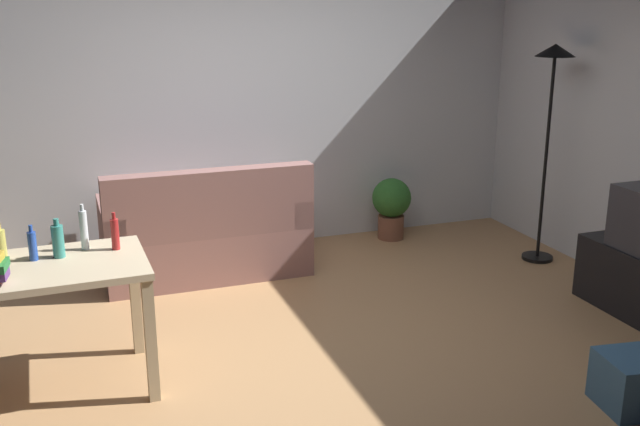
# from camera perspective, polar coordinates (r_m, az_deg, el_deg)

# --- Properties ---
(ground_plane) EXTENTS (5.20, 4.40, 0.02)m
(ground_plane) POSITION_cam_1_polar(r_m,az_deg,el_deg) (4.81, 0.92, -10.44)
(ground_plane) COLOR tan
(wall_rear) EXTENTS (5.20, 0.10, 2.70)m
(wall_rear) POSITION_cam_1_polar(r_m,az_deg,el_deg) (6.45, -6.05, 9.07)
(wall_rear) COLOR silver
(wall_rear) RESTS_ON ground_plane
(couch) EXTENTS (1.60, 0.84, 0.92)m
(couch) POSITION_cam_1_polar(r_m,az_deg,el_deg) (5.99, -8.86, -1.83)
(couch) COLOR #996B66
(couch) RESTS_ON ground_plane
(torchiere_lamp) EXTENTS (0.32, 0.32, 1.81)m
(torchiere_lamp) POSITION_cam_1_polar(r_m,az_deg,el_deg) (6.28, 17.53, 8.80)
(torchiere_lamp) COLOR black
(torchiere_lamp) RESTS_ON ground_plane
(desk) EXTENTS (1.22, 0.73, 0.76)m
(desk) POSITION_cam_1_polar(r_m,az_deg,el_deg) (4.32, -21.26, -5.24)
(desk) COLOR #C6B28E
(desk) RESTS_ON ground_plane
(potted_plant) EXTENTS (0.36, 0.36, 0.57)m
(potted_plant) POSITION_cam_1_polar(r_m,az_deg,el_deg) (6.81, 5.57, 0.70)
(potted_plant) COLOR brown
(potted_plant) RESTS_ON ground_plane
(bottle_squat) EXTENTS (0.06, 0.06, 0.20)m
(bottle_squat) POSITION_cam_1_polar(r_m,az_deg,el_deg) (4.45, -23.57, -2.18)
(bottle_squat) COLOR #BCB24C
(bottle_squat) RESTS_ON desk
(bottle_blue) EXTENTS (0.05, 0.05, 0.20)m
(bottle_blue) POSITION_cam_1_polar(r_m,az_deg,el_deg) (4.35, -21.42, -2.35)
(bottle_blue) COLOR #2347A3
(bottle_blue) RESTS_ON desk
(bottle_tall) EXTENTS (0.07, 0.07, 0.22)m
(bottle_tall) POSITION_cam_1_polar(r_m,az_deg,el_deg) (4.35, -19.67, -2.04)
(bottle_tall) COLOR teal
(bottle_tall) RESTS_ON desk
(bottle_clear) EXTENTS (0.04, 0.04, 0.27)m
(bottle_clear) POSITION_cam_1_polar(r_m,az_deg,el_deg) (4.43, -17.86, -1.23)
(bottle_clear) COLOR silver
(bottle_clear) RESTS_ON desk
(bottle_red) EXTENTS (0.05, 0.05, 0.22)m
(bottle_red) POSITION_cam_1_polar(r_m,az_deg,el_deg) (4.38, -15.62, -1.55)
(bottle_red) COLOR #AD2323
(bottle_red) RESTS_ON desk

